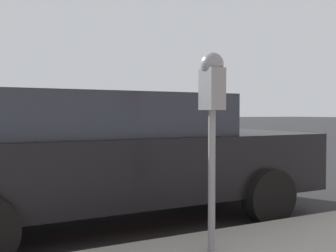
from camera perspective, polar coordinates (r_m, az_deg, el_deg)
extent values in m
plane|color=#2B2B2D|center=(5.73, -11.87, -11.06)|extent=(220.00, 220.00, 0.00)
cylinder|color=gray|center=(3.27, 6.36, -7.93)|extent=(0.06, 0.06, 1.17)
cube|color=gray|center=(3.23, 6.40, 5.34)|extent=(0.20, 0.14, 0.34)
sphere|color=gray|center=(3.25, 6.42, 8.91)|extent=(0.19, 0.19, 0.19)
cube|color=#B21919|center=(3.32, 5.41, 4.51)|extent=(0.01, 0.11, 0.12)
cube|color=black|center=(3.33, 5.41, 6.56)|extent=(0.01, 0.10, 0.08)
cube|color=black|center=(4.72, -7.39, -5.54)|extent=(1.91, 4.88, 0.70)
cube|color=#232833|center=(4.62, -9.70, 1.63)|extent=(1.67, 2.74, 0.48)
cylinder|color=black|center=(6.23, 2.95, -6.98)|extent=(0.23, 0.64, 0.64)
cylinder|color=black|center=(4.73, 14.45, -9.87)|extent=(0.23, 0.64, 0.64)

